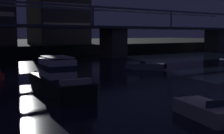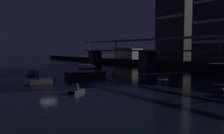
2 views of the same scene
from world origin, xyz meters
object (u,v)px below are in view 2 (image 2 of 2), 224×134
at_px(tower_west_low, 179,7).
at_px(channel_buoy, 113,72).
at_px(speedboat_near_center, 40,82).
at_px(river_bridge, 191,56).
at_px(speedboat_mid_center, 163,80).
at_px(waterfront_pavilion, 128,54).
at_px(tower_west_tall, 217,11).
at_px(cabin_cruiser_near_left, 85,73).
at_px(dinghy_with_paddler, 77,91).
at_px(speedboat_mid_left, 33,73).

relative_size(tower_west_low, channel_buoy, 23.01).
bearing_deg(speedboat_near_center, river_bridge, 83.99).
bearing_deg(channel_buoy, river_bridge, 60.72).
bearing_deg(speedboat_mid_center, tower_west_low, 125.00).
bearing_deg(river_bridge, waterfront_pavilion, 163.17).
distance_m(tower_west_tall, speedboat_near_center, 60.46).
bearing_deg(tower_west_low, waterfront_pavilion, -154.75).
bearing_deg(waterfront_pavilion, channel_buoy, -44.93).
height_order(river_bridge, tower_west_tall, tower_west_tall).
height_order(tower_west_tall, speedboat_near_center, tower_west_tall).
relative_size(cabin_cruiser_near_left, speedboat_mid_center, 2.06).
height_order(waterfront_pavilion, speedboat_near_center, waterfront_pavilion).
distance_m(tower_west_low, cabin_cruiser_near_left, 53.71).
height_order(waterfront_pavilion, dinghy_with_paddler, waterfront_pavilion).
bearing_deg(channel_buoy, tower_west_tall, 81.87).
bearing_deg(tower_west_low, speedboat_mid_left, -88.94).
distance_m(cabin_cruiser_near_left, speedboat_mid_left, 14.04).
distance_m(tower_west_low, speedboat_mid_left, 59.68).
relative_size(tower_west_tall, speedboat_mid_left, 6.74).
distance_m(river_bridge, channel_buoy, 20.50).
distance_m(speedboat_mid_center, dinghy_with_paddler, 17.47).
height_order(river_bridge, speedboat_near_center, river_bridge).
bearing_deg(river_bridge, tower_west_low, 134.17).
bearing_deg(speedboat_mid_left, waterfront_pavilion, 113.39).
relative_size(waterfront_pavilion, speedboat_mid_center, 2.74).
relative_size(speedboat_near_center, dinghy_with_paddler, 1.85).
height_order(river_bridge, waterfront_pavilion, river_bridge).
bearing_deg(waterfront_pavilion, tower_west_tall, 12.70).
xyz_separation_m(waterfront_pavilion, speedboat_mid_left, (20.11, -46.51, -4.02)).
relative_size(speedboat_near_center, channel_buoy, 2.95).
xyz_separation_m(speedboat_near_center, speedboat_mid_center, (11.75, 18.79, 0.00)).
distance_m(river_bridge, dinghy_with_paddler, 37.62).
bearing_deg(speedboat_mid_center, tower_west_tall, 107.48).
bearing_deg(dinghy_with_paddler, cabin_cruiser_near_left, 146.96).
distance_m(tower_west_low, speedboat_near_center, 64.89).
bearing_deg(tower_west_tall, river_bridge, -77.15).
xyz_separation_m(tower_west_low, tower_west_tall, (15.80, -1.14, -3.93)).
xyz_separation_m(waterfront_pavilion, dinghy_with_paddler, (46.92, -48.55, -4.16)).
distance_m(tower_west_low, waterfront_pavilion, 27.64).
distance_m(tower_west_tall, speedboat_mid_left, 59.13).
height_order(speedboat_near_center, dinghy_with_paddler, dinghy_with_paddler).
bearing_deg(speedboat_near_center, tower_west_low, 105.50).
xyz_separation_m(cabin_cruiser_near_left, channel_buoy, (-2.19, 9.20, -0.57)).
bearing_deg(waterfront_pavilion, river_bridge, -16.83).
relative_size(speedboat_mid_center, channel_buoy, 2.57).
height_order(tower_west_low, speedboat_near_center, tower_west_low).
bearing_deg(speedboat_near_center, tower_west_tall, 90.51).
bearing_deg(channel_buoy, speedboat_mid_left, -119.00).
bearing_deg(cabin_cruiser_near_left, channel_buoy, 103.41).
height_order(channel_buoy, dinghy_with_paddler, channel_buoy).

